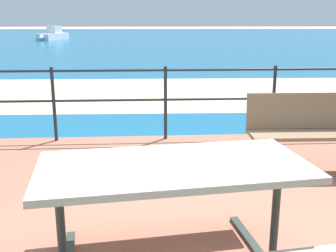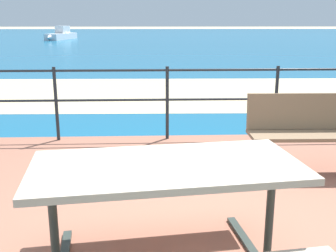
% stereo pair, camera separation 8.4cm
% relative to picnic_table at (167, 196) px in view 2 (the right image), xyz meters
% --- Properties ---
extents(ground_plane, '(240.00, 240.00, 0.00)m').
position_rel_picnic_table_xyz_m(ground_plane, '(0.13, 0.70, -0.64)').
color(ground_plane, tan).
extents(patio_paving, '(6.40, 5.20, 0.06)m').
position_rel_picnic_table_xyz_m(patio_paving, '(0.13, 0.70, -0.61)').
color(patio_paving, '#935B47').
rests_on(patio_paving, ground).
extents(sea_water, '(90.00, 90.00, 0.01)m').
position_rel_picnic_table_xyz_m(sea_water, '(0.13, 40.70, -0.64)').
color(sea_water, '#145B84').
rests_on(sea_water, ground).
extents(beach_strip, '(54.09, 5.83, 0.01)m').
position_rel_picnic_table_xyz_m(beach_strip, '(0.13, 7.14, -0.64)').
color(beach_strip, tan).
rests_on(beach_strip, ground).
extents(picnic_table, '(1.69, 1.60, 0.78)m').
position_rel_picnic_table_xyz_m(picnic_table, '(0.00, 0.00, 0.00)').
color(picnic_table, tan).
rests_on(picnic_table, patio_paving).
extents(park_bench, '(1.75, 0.45, 0.83)m').
position_rel_picnic_table_xyz_m(park_bench, '(1.80, 1.84, -0.08)').
color(park_bench, '#7A6047').
rests_on(park_bench, patio_paving).
extents(railing_fence, '(5.94, 0.04, 0.99)m').
position_rel_picnic_table_xyz_m(railing_fence, '(0.13, 3.15, 0.05)').
color(railing_fence, '#1E2328').
rests_on(railing_fence, patio_paving).
extents(boat_near, '(2.00, 5.43, 1.19)m').
position_rel_picnic_table_xyz_m(boat_near, '(-8.10, 35.28, -0.23)').
color(boat_near, silver).
rests_on(boat_near, sea_water).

